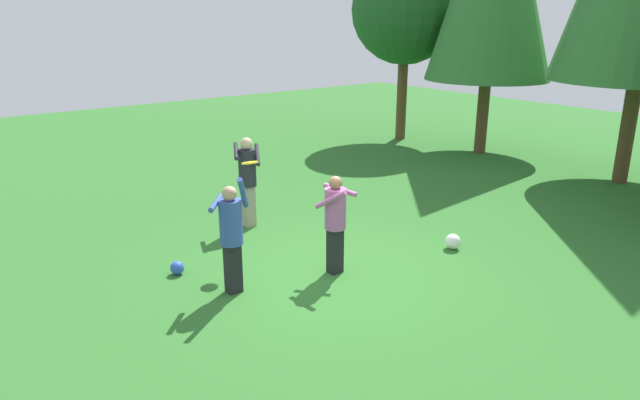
{
  "coord_description": "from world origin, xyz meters",
  "views": [
    {
      "loc": [
        6.62,
        -5.45,
        4.0
      ],
      "look_at": [
        -0.66,
        0.2,
        1.05
      ],
      "focal_mm": 32.55,
      "sensor_mm": 36.0,
      "label": 1
    }
  ],
  "objects_px": {
    "ball_white": "(453,242)",
    "ball_blue": "(177,268)",
    "person_thrower": "(231,230)",
    "person_bystander": "(335,217)",
    "tree_far_left": "(405,10)",
    "frisbee": "(250,163)",
    "person_catcher": "(247,174)"
  },
  "relations": [
    {
      "from": "ball_white",
      "to": "ball_blue",
      "type": "distance_m",
      "value": 4.8
    },
    {
      "from": "person_thrower",
      "to": "person_bystander",
      "type": "bearing_deg",
      "value": -59.29
    },
    {
      "from": "person_bystander",
      "to": "ball_blue",
      "type": "relative_size",
      "value": 7.22
    },
    {
      "from": "person_bystander",
      "to": "ball_white",
      "type": "distance_m",
      "value": 2.49
    },
    {
      "from": "ball_white",
      "to": "tree_far_left",
      "type": "distance_m",
      "value": 10.56
    },
    {
      "from": "ball_blue",
      "to": "frisbee",
      "type": "bearing_deg",
      "value": 83.3
    },
    {
      "from": "person_catcher",
      "to": "ball_blue",
      "type": "xyz_separation_m",
      "value": [
        1.23,
        -2.09,
        -0.95
      ]
    },
    {
      "from": "ball_white",
      "to": "ball_blue",
      "type": "height_order",
      "value": "ball_white"
    },
    {
      "from": "person_catcher",
      "to": "ball_blue",
      "type": "relative_size",
      "value": 7.94
    },
    {
      "from": "person_catcher",
      "to": "ball_white",
      "type": "bearing_deg",
      "value": 63.71
    },
    {
      "from": "person_bystander",
      "to": "frisbee",
      "type": "distance_m",
      "value": 1.69
    },
    {
      "from": "person_thrower",
      "to": "person_catcher",
      "type": "xyz_separation_m",
      "value": [
        -2.32,
        1.68,
        0.07
      ]
    },
    {
      "from": "frisbee",
      "to": "tree_far_left",
      "type": "bearing_deg",
      "value": 121.24
    },
    {
      "from": "ball_white",
      "to": "person_bystander",
      "type": "bearing_deg",
      "value": -103.06
    },
    {
      "from": "ball_blue",
      "to": "tree_far_left",
      "type": "relative_size",
      "value": 0.04
    },
    {
      "from": "person_bystander",
      "to": "ball_white",
      "type": "xyz_separation_m",
      "value": [
        0.53,
        2.29,
        -0.82
      ]
    },
    {
      "from": "person_bystander",
      "to": "frisbee",
      "type": "relative_size",
      "value": 5.79
    },
    {
      "from": "person_catcher",
      "to": "tree_far_left",
      "type": "height_order",
      "value": "tree_far_left"
    },
    {
      "from": "person_bystander",
      "to": "ball_blue",
      "type": "xyz_separation_m",
      "value": [
        -1.49,
        -2.06,
        -0.85
      ]
    },
    {
      "from": "person_bystander",
      "to": "ball_blue",
      "type": "bearing_deg",
      "value": 25.35
    },
    {
      "from": "person_thrower",
      "to": "person_bystander",
      "type": "xyz_separation_m",
      "value": [
        0.4,
        1.65,
        -0.03
      ]
    },
    {
      "from": "person_thrower",
      "to": "tree_far_left",
      "type": "xyz_separation_m",
      "value": [
        -6.57,
        10.2,
        3.15
      ]
    },
    {
      "from": "person_catcher",
      "to": "person_thrower",
      "type": "bearing_deg",
      "value": -6.94
    },
    {
      "from": "person_catcher",
      "to": "frisbee",
      "type": "xyz_separation_m",
      "value": [
        1.38,
        -0.76,
        0.62
      ]
    },
    {
      "from": "person_bystander",
      "to": "frisbee",
      "type": "bearing_deg",
      "value": -0.0
    },
    {
      "from": "tree_far_left",
      "to": "person_catcher",
      "type": "bearing_deg",
      "value": -63.5
    },
    {
      "from": "person_catcher",
      "to": "person_bystander",
      "type": "distance_m",
      "value": 2.72
    },
    {
      "from": "person_thrower",
      "to": "tree_far_left",
      "type": "relative_size",
      "value": 0.31
    },
    {
      "from": "person_thrower",
      "to": "frisbee",
      "type": "bearing_deg",
      "value": 0.0
    },
    {
      "from": "ball_white",
      "to": "frisbee",
      "type": "bearing_deg",
      "value": -121.7
    },
    {
      "from": "person_catcher",
      "to": "tree_far_left",
      "type": "relative_size",
      "value": 0.3
    },
    {
      "from": "person_thrower",
      "to": "ball_blue",
      "type": "relative_size",
      "value": 8.18
    }
  ]
}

